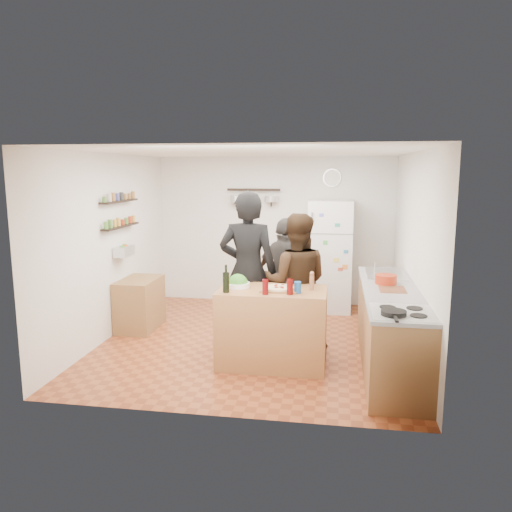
% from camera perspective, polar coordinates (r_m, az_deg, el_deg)
% --- Properties ---
extents(room_shell, '(4.20, 4.20, 4.20)m').
position_cam_1_polar(room_shell, '(6.88, 0.38, 1.22)').
color(room_shell, brown).
rests_on(room_shell, ground).
extents(prep_island, '(1.25, 0.72, 0.91)m').
position_cam_1_polar(prep_island, '(5.91, 1.87, -8.13)').
color(prep_island, '#A4693C').
rests_on(prep_island, floor).
extents(pizza_board, '(0.42, 0.34, 0.02)m').
position_cam_1_polar(pizza_board, '(5.76, 2.66, -3.82)').
color(pizza_board, brown).
rests_on(pizza_board, prep_island).
extents(pizza, '(0.34, 0.34, 0.02)m').
position_cam_1_polar(pizza, '(5.75, 2.67, -3.64)').
color(pizza, '#CDB887').
rests_on(pizza, pizza_board).
extents(salad_bowl, '(0.28, 0.28, 0.06)m').
position_cam_1_polar(salad_bowl, '(5.90, -2.10, -3.31)').
color(salad_bowl, white).
rests_on(salad_bowl, prep_island).
extents(wine_bottle, '(0.07, 0.07, 0.23)m').
position_cam_1_polar(wine_bottle, '(5.64, -3.44, -3.05)').
color(wine_bottle, black).
rests_on(wine_bottle, prep_island).
extents(wine_glass_near, '(0.07, 0.07, 0.17)m').
position_cam_1_polar(wine_glass_near, '(5.54, 1.07, -3.56)').
color(wine_glass_near, '#530709').
rests_on(wine_glass_near, prep_island).
extents(wine_glass_far, '(0.07, 0.07, 0.17)m').
position_cam_1_polar(wine_glass_far, '(5.55, 3.90, -3.54)').
color(wine_glass_far, '#530807').
rests_on(wine_glass_far, prep_island).
extents(pepper_mill, '(0.05, 0.05, 0.17)m').
position_cam_1_polar(pepper_mill, '(5.78, 6.40, -3.05)').
color(pepper_mill, '#905A3C').
rests_on(pepper_mill, prep_island).
extents(salt_canister, '(0.08, 0.08, 0.13)m').
position_cam_1_polar(salt_canister, '(5.63, 4.78, -3.59)').
color(salt_canister, '#19498A').
rests_on(salt_canister, prep_island).
extents(person_left, '(0.75, 0.50, 2.03)m').
position_cam_1_polar(person_left, '(6.31, -0.93, -1.74)').
color(person_left, black).
rests_on(person_left, floor).
extents(person_center, '(0.88, 0.70, 1.75)m').
position_cam_1_polar(person_center, '(6.31, 4.56, -3.05)').
color(person_center, black).
rests_on(person_center, floor).
extents(person_back, '(1.03, 0.80, 1.64)m').
position_cam_1_polar(person_back, '(6.90, 3.37, -2.41)').
color(person_back, '#2D2A28').
rests_on(person_back, floor).
extents(counter_run, '(0.63, 2.63, 0.90)m').
position_cam_1_polar(counter_run, '(6.10, 15.11, -7.96)').
color(counter_run, '#9E7042').
rests_on(counter_run, floor).
extents(stove_top, '(0.60, 0.62, 0.02)m').
position_cam_1_polar(stove_top, '(5.06, 16.41, -6.24)').
color(stove_top, white).
rests_on(stove_top, counter_run).
extents(skillet, '(0.24, 0.24, 0.05)m').
position_cam_1_polar(skillet, '(4.91, 15.45, -6.28)').
color(skillet, black).
rests_on(skillet, stove_top).
extents(sink, '(0.50, 0.80, 0.03)m').
position_cam_1_polar(sink, '(6.80, 14.57, -2.06)').
color(sink, silver).
rests_on(sink, counter_run).
extents(cutting_board, '(0.30, 0.40, 0.02)m').
position_cam_1_polar(cutting_board, '(5.96, 15.32, -3.80)').
color(cutting_board, brown).
rests_on(cutting_board, counter_run).
extents(red_bowl, '(0.26, 0.26, 0.11)m').
position_cam_1_polar(red_bowl, '(6.22, 14.61, -2.59)').
color(red_bowl, '#A82C13').
rests_on(red_bowl, counter_run).
extents(fridge, '(0.70, 0.68, 1.80)m').
position_cam_1_polar(fridge, '(8.20, 8.43, 0.03)').
color(fridge, white).
rests_on(fridge, floor).
extents(wall_clock, '(0.30, 0.03, 0.30)m').
position_cam_1_polar(wall_clock, '(8.41, 8.68, 8.83)').
color(wall_clock, silver).
rests_on(wall_clock, back_wall).
extents(spice_shelf_lower, '(0.12, 1.00, 0.02)m').
position_cam_1_polar(spice_shelf_lower, '(7.22, -15.20, 3.29)').
color(spice_shelf_lower, black).
rests_on(spice_shelf_lower, left_wall).
extents(spice_shelf_upper, '(0.12, 1.00, 0.02)m').
position_cam_1_polar(spice_shelf_upper, '(7.19, -15.32, 6.06)').
color(spice_shelf_upper, black).
rests_on(spice_shelf_upper, left_wall).
extents(produce_basket, '(0.18, 0.35, 0.14)m').
position_cam_1_polar(produce_basket, '(7.25, -14.86, 0.54)').
color(produce_basket, silver).
rests_on(produce_basket, left_wall).
extents(side_table, '(0.50, 0.80, 0.73)m').
position_cam_1_polar(side_table, '(7.44, -13.14, -5.34)').
color(side_table, olive).
rests_on(side_table, floor).
extents(pot_rack, '(0.90, 0.04, 0.04)m').
position_cam_1_polar(pot_rack, '(8.45, -0.28, 7.58)').
color(pot_rack, black).
rests_on(pot_rack, back_wall).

